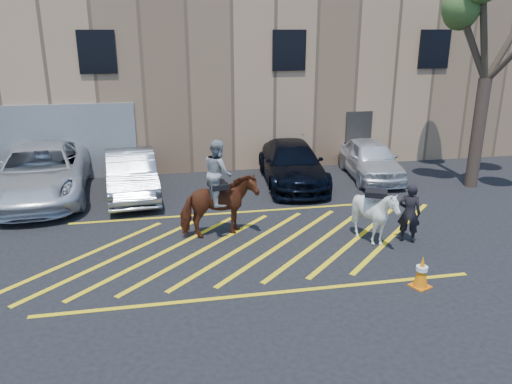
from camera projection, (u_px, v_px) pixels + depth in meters
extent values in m
plane|color=black|center=(243.00, 242.00, 13.25)|extent=(90.00, 90.00, 0.00)
imported|color=silver|center=(41.00, 172.00, 16.50)|extent=(3.25, 6.40, 1.73)
imported|color=gray|center=(131.00, 174.00, 16.71)|extent=(1.96, 4.65, 1.49)
imported|color=black|center=(292.00, 164.00, 18.05)|extent=(2.47, 5.20, 1.46)
imported|color=silver|center=(371.00, 159.00, 18.76)|extent=(2.17, 4.38, 1.44)
imported|color=black|center=(409.00, 213.00, 13.04)|extent=(0.69, 0.61, 1.59)
cube|color=tan|center=(199.00, 71.00, 23.34)|extent=(32.00, 10.00, 7.00)
cube|color=black|center=(97.00, 52.00, 17.57)|extent=(1.30, 0.08, 1.50)
cube|color=black|center=(289.00, 50.00, 18.84)|extent=(1.30, 0.08, 1.50)
cube|color=black|center=(434.00, 49.00, 19.94)|extent=(1.30, 0.08, 1.50)
cube|color=#38332D|center=(358.00, 138.00, 20.48)|extent=(1.10, 0.08, 2.20)
cube|color=yellow|center=(76.00, 260.00, 12.20)|extent=(4.20, 4.20, 0.01)
cube|color=yellow|center=(120.00, 256.00, 12.39)|extent=(4.20, 4.20, 0.01)
cube|color=yellow|center=(163.00, 253.00, 12.58)|extent=(4.20, 4.20, 0.01)
cube|color=yellow|center=(204.00, 249.00, 12.77)|extent=(4.20, 4.20, 0.01)
cube|color=yellow|center=(244.00, 246.00, 12.96)|extent=(4.20, 4.20, 0.01)
cube|color=yellow|center=(284.00, 243.00, 13.16)|extent=(4.20, 4.20, 0.01)
cube|color=yellow|center=(322.00, 240.00, 13.35)|extent=(4.20, 4.20, 0.01)
cube|color=yellow|center=(359.00, 237.00, 13.54)|extent=(4.20, 4.20, 0.01)
cube|color=yellow|center=(395.00, 234.00, 13.73)|extent=(4.20, 4.20, 0.01)
cube|color=yellow|center=(231.00, 213.00, 15.30)|extent=(9.50, 0.12, 0.01)
cube|color=yellow|center=(264.00, 294.00, 10.63)|extent=(9.50, 0.12, 0.01)
imported|color=maroon|center=(219.00, 206.00, 13.34)|extent=(2.16, 1.28, 1.71)
imported|color=gray|center=(218.00, 172.00, 13.05)|extent=(0.80, 0.95, 1.74)
cube|color=black|center=(218.00, 185.00, 13.16)|extent=(0.55, 0.63, 0.14)
imported|color=white|center=(375.00, 215.00, 12.96)|extent=(1.73, 1.80, 1.54)
cube|color=black|center=(376.00, 193.00, 12.77)|extent=(0.70, 0.66, 0.14)
cube|color=orange|center=(420.00, 286.00, 10.93)|extent=(0.49, 0.49, 0.03)
cone|color=orange|center=(422.00, 271.00, 10.82)|extent=(0.32, 0.32, 0.70)
cylinder|color=white|center=(422.00, 269.00, 10.80)|extent=(0.25, 0.25, 0.10)
cylinder|color=#4B3A2D|center=(478.00, 134.00, 17.34)|extent=(0.44, 0.44, 3.80)
cylinder|color=#48392B|center=(509.00, 42.00, 16.65)|extent=(1.76, 0.51, 2.68)
cylinder|color=#4D372F|center=(472.00, 46.00, 17.22)|extent=(0.33, 1.88, 2.34)
cylinder|color=#47372B|center=(473.00, 46.00, 16.31)|extent=(1.40, 0.20, 2.39)
cylinder|color=#4B402E|center=(484.00, 35.00, 15.97)|extent=(1.16, 0.77, 3.11)
sphere|color=#3D6029|center=(460.00, 13.00, 17.66)|extent=(1.20, 1.20, 1.20)
sphere|color=#4D672C|center=(461.00, 8.00, 15.84)|extent=(1.20, 1.20, 1.20)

